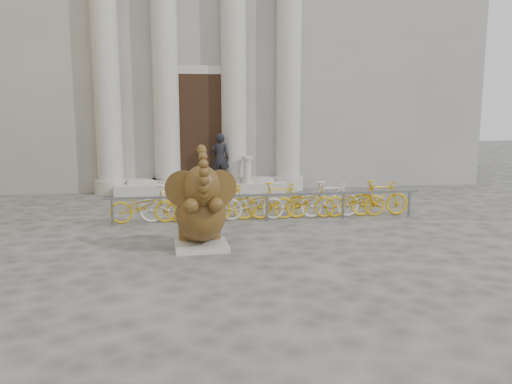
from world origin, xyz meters
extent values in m
plane|color=#474442|center=(0.00, 0.00, 0.00)|extent=(80.00, 80.00, 0.00)
cube|color=gray|center=(0.00, 15.00, 6.00)|extent=(22.00, 10.00, 12.00)
cube|color=black|center=(0.00, 9.92, 2.30)|extent=(2.40, 0.16, 4.00)
cylinder|color=#A8A59E|center=(-3.20, 9.80, 4.00)|extent=(0.90, 0.90, 8.00)
cylinder|color=#A8A59E|center=(-1.20, 9.80, 4.00)|extent=(0.90, 0.90, 8.00)
cylinder|color=#A8A59E|center=(1.20, 9.80, 4.00)|extent=(0.90, 0.90, 8.00)
cylinder|color=#A8A59E|center=(3.20, 9.80, 4.00)|extent=(0.90, 0.90, 8.00)
cube|color=#A8A59E|center=(0.00, 9.40, 0.18)|extent=(6.00, 1.20, 0.36)
cube|color=#A8A59E|center=(-0.32, 1.94, 0.05)|extent=(1.14, 1.04, 0.11)
ellipsoid|color=black|center=(-0.34, 2.19, 0.44)|extent=(0.96, 0.92, 0.70)
ellipsoid|color=black|center=(-0.33, 1.97, 0.75)|extent=(1.12, 1.37, 1.14)
cylinder|color=black|center=(-0.64, 2.31, 0.25)|extent=(0.35, 0.35, 0.29)
cylinder|color=black|center=(-0.05, 2.34, 0.25)|extent=(0.35, 0.35, 0.29)
cylinder|color=black|center=(-0.55, 1.52, 0.97)|extent=(0.30, 0.67, 0.44)
cylinder|color=black|center=(-0.06, 1.54, 0.97)|extent=(0.30, 0.67, 0.44)
ellipsoid|color=black|center=(-0.31, 1.57, 1.36)|extent=(0.78, 0.74, 0.88)
cylinder|color=black|center=(-0.69, 1.68, 1.32)|extent=(0.73, 0.25, 0.75)
cylinder|color=black|center=(0.06, 1.72, 1.32)|extent=(0.72, 0.32, 0.75)
cone|color=beige|center=(-0.43, 1.35, 1.19)|extent=(0.15, 0.26, 0.12)
cone|color=beige|center=(-0.16, 1.36, 1.19)|extent=(0.13, 0.26, 0.12)
cube|color=slate|center=(1.50, 4.42, 0.70)|extent=(8.34, 0.06, 0.06)
cylinder|color=slate|center=(-2.47, 4.42, 0.35)|extent=(0.06, 0.06, 0.70)
cylinder|color=slate|center=(-0.58, 4.42, 0.35)|extent=(0.06, 0.06, 0.70)
cylinder|color=slate|center=(1.50, 4.42, 0.35)|extent=(0.06, 0.06, 0.70)
cylinder|color=slate|center=(3.59, 4.42, 0.35)|extent=(0.06, 0.06, 0.70)
cylinder|color=slate|center=(5.47, 4.42, 0.35)|extent=(0.06, 0.06, 0.70)
imported|color=gold|center=(-1.71, 4.67, 0.50)|extent=(1.70, 0.50, 1.00)
imported|color=silver|center=(-0.99, 4.67, 0.50)|extent=(1.66, 0.47, 1.00)
imported|color=gold|center=(-0.28, 4.67, 0.50)|extent=(1.70, 0.50, 1.00)
imported|color=gold|center=(0.43, 4.67, 0.50)|extent=(1.66, 0.47, 1.00)
imported|color=silver|center=(1.15, 4.67, 0.50)|extent=(1.70, 0.50, 1.00)
imported|color=gold|center=(1.86, 4.67, 0.50)|extent=(1.66, 0.47, 1.00)
imported|color=gold|center=(2.57, 4.67, 0.50)|extent=(1.70, 0.50, 1.00)
imported|color=silver|center=(3.29, 4.67, 0.50)|extent=(1.66, 0.47, 1.00)
imported|color=gold|center=(4.00, 4.67, 0.50)|extent=(1.70, 0.50, 1.00)
imported|color=gold|center=(4.72, 4.67, 0.50)|extent=(1.66, 0.47, 1.00)
imported|color=black|center=(0.64, 9.29, 1.24)|extent=(0.68, 0.47, 1.77)
cylinder|color=#A8A59E|center=(1.59, 9.10, 0.42)|extent=(0.39, 0.39, 0.12)
cylinder|color=#A8A59E|center=(1.59, 9.10, 0.80)|extent=(0.27, 0.27, 0.88)
cylinder|color=#A8A59E|center=(1.59, 9.10, 1.27)|extent=(0.39, 0.39, 0.10)
camera|label=1|loc=(-0.69, -8.32, 2.82)|focal=35.00mm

